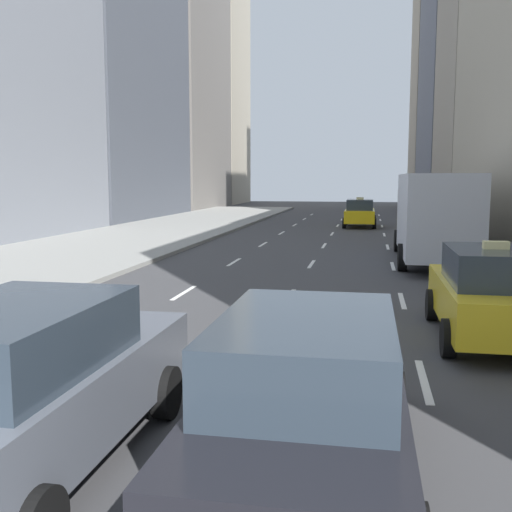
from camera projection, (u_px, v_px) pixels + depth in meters
sidewalk_left at (132, 238)px, 29.66m from camera, size 8.00×66.00×0.15m
lane_markings at (319, 254)px, 24.02m from camera, size 5.72×56.00×0.01m
building_row_left at (131, 46)px, 46.61m from camera, size 6.00×77.10×34.49m
building_row_right at (491, 13)px, 38.63m from camera, size 6.00×72.09×36.09m
taxi_lead at (360, 213)px, 37.41m from camera, size 2.02×4.40×1.87m
taxi_second at (491, 293)px, 11.05m from camera, size 2.02×4.40×1.87m
sedan_black_near at (28, 386)px, 6.03m from camera, size 2.02×4.83×1.78m
sedan_silver_behind at (308, 397)px, 5.81m from camera, size 2.02×4.89×1.72m
box_truck at (433, 215)px, 21.22m from camera, size 2.58×8.40×3.15m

